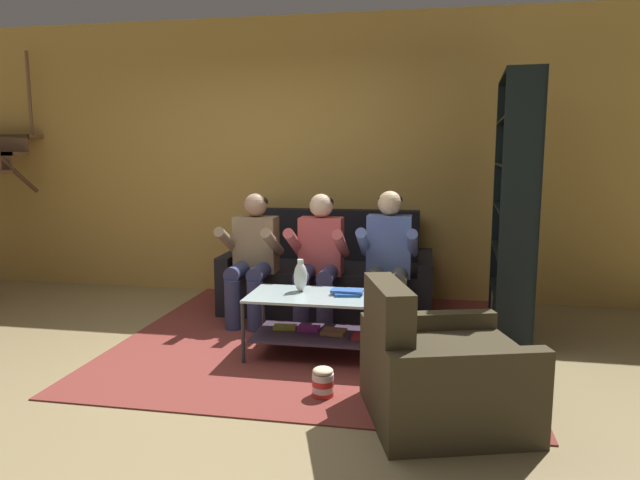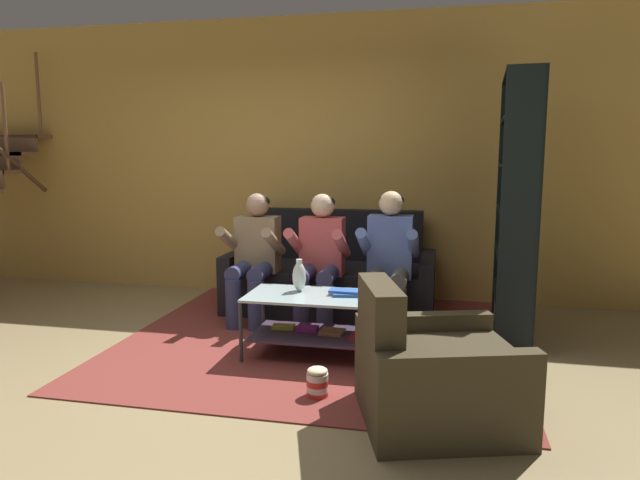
{
  "view_description": "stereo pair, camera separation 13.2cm",
  "coord_description": "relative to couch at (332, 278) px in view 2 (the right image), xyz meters",
  "views": [
    {
      "loc": [
        1.45,
        -3.49,
        1.5
      ],
      "look_at": [
        0.62,
        1.01,
        0.81
      ],
      "focal_mm": 32.0,
      "sensor_mm": 36.0,
      "label": 1
    },
    {
      "loc": [
        1.58,
        -3.46,
        1.5
      ],
      "look_at": [
        0.62,
        1.01,
        0.81
      ],
      "focal_mm": 32.0,
      "sensor_mm": 36.0,
      "label": 2
    }
  ],
  "objects": [
    {
      "name": "coffee_table",
      "position": [
        0.15,
        -1.33,
        0.0
      ],
      "size": [
        1.04,
        0.55,
        0.47
      ],
      "color": "#A9C3C5",
      "rests_on": "ground"
    },
    {
      "name": "person_seated_middle",
      "position": [
        -0.0,
        -0.57,
        0.34
      ],
      "size": [
        0.5,
        0.58,
        1.16
      ],
      "color": "#363558",
      "rests_on": "ground"
    },
    {
      "name": "book_stack",
      "position": [
        0.35,
        -1.29,
        0.19
      ],
      "size": [
        0.24,
        0.17,
        0.04
      ],
      "color": "#275AA9",
      "rests_on": "coffee_table"
    },
    {
      "name": "popcorn_tub",
      "position": [
        0.3,
        -2.05,
        -0.2
      ],
      "size": [
        0.14,
        0.14,
        0.2
      ],
      "color": "red",
      "rests_on": "ground"
    },
    {
      "name": "ground",
      "position": [
        -0.55,
        -1.88,
        -0.3
      ],
      "size": [
        16.8,
        16.8,
        0.0
      ],
      "primitive_type": "plane",
      "color": "#96845B"
    },
    {
      "name": "couch",
      "position": [
        0.0,
        0.0,
        0.0
      ],
      "size": [
        1.96,
        0.94,
        0.94
      ],
      "color": "black",
      "rests_on": "ground"
    },
    {
      "name": "area_rug",
      "position": [
        0.07,
        -0.79,
        -0.3
      ],
      "size": [
        3.09,
        3.27,
        0.01
      ],
      "color": "brown",
      "rests_on": "ground"
    },
    {
      "name": "armchair",
      "position": [
        1.01,
        -2.22,
        -0.03
      ],
      "size": [
        1.04,
        1.02,
        0.81
      ],
      "color": "#3D3522",
      "rests_on": "ground"
    },
    {
      "name": "vase",
      "position": [
        -0.02,
        -1.24,
        0.28
      ],
      "size": [
        0.1,
        0.1,
        0.25
      ],
      "color": "silver",
      "rests_on": "coffee_table"
    },
    {
      "name": "bookshelf",
      "position": [
        1.67,
        -0.45,
        0.66
      ],
      "size": [
        0.35,
        1.11,
        2.13
      ],
      "color": "black",
      "rests_on": "ground"
    },
    {
      "name": "person_seated_right",
      "position": [
        0.6,
        -0.56,
        0.35
      ],
      "size": [
        0.5,
        0.58,
        1.19
      ],
      "color": "#535349",
      "rests_on": "ground"
    },
    {
      "name": "person_seated_left",
      "position": [
        -0.6,
        -0.57,
        0.33
      ],
      "size": [
        0.5,
        0.58,
        1.15
      ],
      "color": "navy",
      "rests_on": "ground"
    },
    {
      "name": "back_partition",
      "position": [
        -0.55,
        0.58,
        1.15
      ],
      "size": [
        8.4,
        0.12,
        2.9
      ],
      "primitive_type": "cube",
      "color": "gold",
      "rests_on": "ground"
    }
  ]
}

